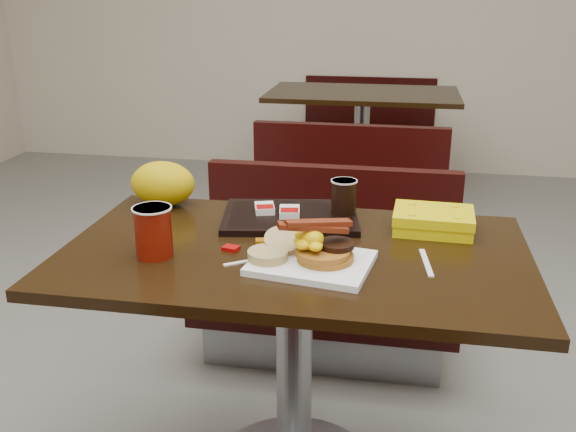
% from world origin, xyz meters
% --- Properties ---
extents(table_near, '(1.20, 0.70, 0.75)m').
position_xyz_m(table_near, '(0.00, 0.00, 0.38)').
color(table_near, black).
rests_on(table_near, floor).
extents(bench_near_n, '(1.00, 0.46, 0.72)m').
position_xyz_m(bench_near_n, '(0.00, 0.70, 0.36)').
color(bench_near_n, black).
rests_on(bench_near_n, floor).
extents(table_far, '(1.20, 0.70, 0.75)m').
position_xyz_m(table_far, '(0.00, 2.60, 0.38)').
color(table_far, black).
rests_on(table_far, floor).
extents(bench_far_s, '(1.00, 0.46, 0.72)m').
position_xyz_m(bench_far_s, '(0.00, 1.90, 0.36)').
color(bench_far_s, black).
rests_on(bench_far_s, floor).
extents(bench_far_n, '(1.00, 0.46, 0.72)m').
position_xyz_m(bench_far_n, '(0.00, 3.30, 0.36)').
color(bench_far_n, black).
rests_on(bench_far_n, floor).
extents(platter, '(0.31, 0.26, 0.02)m').
position_xyz_m(platter, '(0.06, -0.10, 0.76)').
color(platter, white).
rests_on(platter, table_near).
extents(pancake_stack, '(0.16, 0.16, 0.03)m').
position_xyz_m(pancake_stack, '(0.09, -0.09, 0.78)').
color(pancake_stack, '#986C19').
rests_on(pancake_stack, platter).
extents(sausage_patty, '(0.10, 0.10, 0.01)m').
position_xyz_m(sausage_patty, '(0.12, -0.07, 0.80)').
color(sausage_patty, black).
rests_on(sausage_patty, pancake_stack).
extents(scrambled_eggs, '(0.11, 0.10, 0.05)m').
position_xyz_m(scrambled_eggs, '(0.06, -0.10, 0.82)').
color(scrambled_eggs, yellow).
rests_on(scrambled_eggs, pancake_stack).
extents(bacon_strips, '(0.19, 0.14, 0.01)m').
position_xyz_m(bacon_strips, '(0.06, -0.09, 0.85)').
color(bacon_strips, '#3F0D04').
rests_on(bacon_strips, scrambled_eggs).
extents(muffin_bottom, '(0.11, 0.11, 0.02)m').
position_xyz_m(muffin_bottom, '(-0.05, -0.11, 0.78)').
color(muffin_bottom, tan).
rests_on(muffin_bottom, platter).
extents(muffin_top, '(0.12, 0.12, 0.06)m').
position_xyz_m(muffin_top, '(-0.02, -0.05, 0.79)').
color(muffin_top, tan).
rests_on(muffin_top, platter).
extents(coffee_cup_near, '(0.12, 0.12, 0.13)m').
position_xyz_m(coffee_cup_near, '(-0.34, -0.10, 0.81)').
color(coffee_cup_near, '#9B1405').
rests_on(coffee_cup_near, table_near).
extents(fork, '(0.11, 0.08, 0.00)m').
position_xyz_m(fork, '(-0.12, -0.11, 0.75)').
color(fork, white).
rests_on(fork, table_near).
extents(knife, '(0.03, 0.16, 0.00)m').
position_xyz_m(knife, '(0.33, -0.03, 0.75)').
color(knife, white).
rests_on(knife, table_near).
extents(condiment_syrup, '(0.04, 0.03, 0.01)m').
position_xyz_m(condiment_syrup, '(-0.09, 0.03, 0.75)').
color(condiment_syrup, '#9D5406').
rests_on(condiment_syrup, table_near).
extents(condiment_ketchup, '(0.05, 0.04, 0.01)m').
position_xyz_m(condiment_ketchup, '(-0.16, -0.03, 0.76)').
color(condiment_ketchup, '#8C0504').
rests_on(condiment_ketchup, table_near).
extents(tray, '(0.42, 0.33, 0.02)m').
position_xyz_m(tray, '(-0.05, 0.21, 0.76)').
color(tray, black).
rests_on(tray, table_near).
extents(hashbrown_sleeve_left, '(0.07, 0.09, 0.02)m').
position_xyz_m(hashbrown_sleeve_left, '(-0.13, 0.22, 0.78)').
color(hashbrown_sleeve_left, silver).
rests_on(hashbrown_sleeve_left, tray).
extents(hashbrown_sleeve_right, '(0.07, 0.09, 0.02)m').
position_xyz_m(hashbrown_sleeve_right, '(-0.05, 0.20, 0.78)').
color(hashbrown_sleeve_right, silver).
rests_on(hashbrown_sleeve_right, tray).
extents(coffee_cup_far, '(0.08, 0.08, 0.10)m').
position_xyz_m(coffee_cup_far, '(0.10, 0.25, 0.82)').
color(coffee_cup_far, black).
rests_on(coffee_cup_far, tray).
extents(clamshell, '(0.22, 0.17, 0.06)m').
position_xyz_m(clamshell, '(0.36, 0.20, 0.78)').
color(clamshell, '#D4BD03').
rests_on(clamshell, table_near).
extents(paper_bag, '(0.23, 0.19, 0.14)m').
position_xyz_m(paper_bag, '(-0.46, 0.28, 0.82)').
color(paper_bag, '#CDAB06').
rests_on(paper_bag, table_near).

